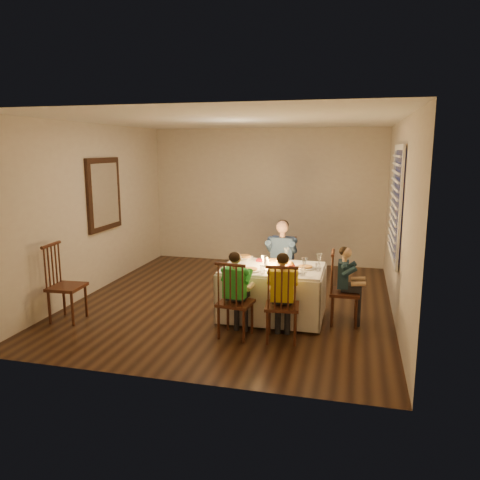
% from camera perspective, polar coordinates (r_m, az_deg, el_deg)
% --- Properties ---
extents(ground, '(5.00, 5.00, 0.00)m').
position_cam_1_polar(ground, '(6.99, -0.77, -7.40)').
color(ground, black).
rests_on(ground, ground).
extents(wall_left, '(0.02, 5.00, 2.60)m').
position_cam_1_polar(wall_left, '(7.58, -17.51, 3.63)').
color(wall_left, beige).
rests_on(wall_left, ground).
extents(wall_right, '(0.02, 5.00, 2.60)m').
position_cam_1_polar(wall_right, '(6.50, 18.77, 2.38)').
color(wall_right, beige).
rests_on(wall_right, ground).
extents(wall_back, '(4.50, 0.02, 2.60)m').
position_cam_1_polar(wall_back, '(9.11, 3.24, 5.29)').
color(wall_back, beige).
rests_on(wall_back, ground).
extents(ceiling, '(5.00, 5.00, 0.00)m').
position_cam_1_polar(ceiling, '(6.64, -0.83, 14.39)').
color(ceiling, white).
rests_on(ceiling, wall_back).
extents(dining_table, '(1.34, 0.97, 0.66)m').
position_cam_1_polar(dining_table, '(6.19, 4.02, -5.09)').
color(dining_table, white).
rests_on(dining_table, ground).
extents(chair_adult, '(0.40, 0.38, 0.94)m').
position_cam_1_polar(chair_adult, '(7.04, 5.02, -7.30)').
color(chair_adult, '#32170D').
rests_on(chair_adult, ground).
extents(chair_near_left, '(0.43, 0.41, 0.94)m').
position_cam_1_polar(chair_near_left, '(5.74, -0.55, -11.63)').
color(chair_near_left, '#32170D').
rests_on(chair_near_left, ground).
extents(chair_near_right, '(0.42, 0.41, 0.94)m').
position_cam_1_polar(chair_near_right, '(5.65, 5.07, -12.04)').
color(chair_near_right, '#32170D').
rests_on(chair_near_right, ground).
extents(chair_end, '(0.38, 0.39, 0.94)m').
position_cam_1_polar(chair_end, '(6.27, 12.49, -9.90)').
color(chair_end, '#32170D').
rests_on(chair_end, ground).
extents(chair_extra, '(0.42, 0.44, 1.02)m').
position_cam_1_polar(chair_extra, '(6.63, -20.10, -9.14)').
color(chair_extra, '#32170D').
rests_on(chair_extra, ground).
extents(adult, '(0.44, 0.41, 1.20)m').
position_cam_1_polar(adult, '(7.04, 5.02, -7.30)').
color(adult, '#2E4C74').
rests_on(adult, ground).
extents(child_green, '(0.37, 0.35, 1.04)m').
position_cam_1_polar(child_green, '(5.74, -0.55, -11.63)').
color(child_green, green).
rests_on(child_green, ground).
extents(child_yellow, '(0.38, 0.35, 1.06)m').
position_cam_1_polar(child_yellow, '(5.65, 5.07, -12.04)').
color(child_yellow, gold).
rests_on(child_yellow, ground).
extents(child_teal, '(0.30, 0.33, 1.01)m').
position_cam_1_polar(child_teal, '(6.27, 12.49, -9.90)').
color(child_teal, '#182F3E').
rests_on(child_teal, ground).
extents(setting_adult, '(0.26, 0.26, 0.02)m').
position_cam_1_polar(setting_adult, '(6.41, 4.08, -2.61)').
color(setting_adult, white).
rests_on(setting_adult, dining_table).
extents(setting_green, '(0.26, 0.26, 0.02)m').
position_cam_1_polar(setting_green, '(5.93, 1.27, -3.71)').
color(setting_green, white).
rests_on(setting_green, dining_table).
extents(setting_yellow, '(0.26, 0.26, 0.02)m').
position_cam_1_polar(setting_yellow, '(5.87, 6.12, -3.93)').
color(setting_yellow, white).
rests_on(setting_yellow, dining_table).
extents(setting_teal, '(0.26, 0.26, 0.02)m').
position_cam_1_polar(setting_teal, '(6.11, 7.95, -3.38)').
color(setting_teal, white).
rests_on(setting_teal, dining_table).
extents(candle_left, '(0.06, 0.06, 0.10)m').
position_cam_1_polar(candle_left, '(6.14, 3.28, -2.81)').
color(candle_left, silver).
rests_on(candle_left, dining_table).
extents(candle_right, '(0.06, 0.06, 0.10)m').
position_cam_1_polar(candle_right, '(6.12, 4.72, -2.89)').
color(candle_right, silver).
rests_on(candle_right, dining_table).
extents(squash, '(0.09, 0.09, 0.09)m').
position_cam_1_polar(squash, '(6.52, -0.62, -2.03)').
color(squash, yellow).
rests_on(squash, dining_table).
extents(orange_fruit, '(0.08, 0.08, 0.08)m').
position_cam_1_polar(orange_fruit, '(6.14, 6.23, -2.96)').
color(orange_fruit, orange).
rests_on(orange_fruit, dining_table).
extents(serving_bowl, '(0.24, 0.24, 0.05)m').
position_cam_1_polar(serving_bowl, '(6.49, 0.63, -2.26)').
color(serving_bowl, white).
rests_on(serving_bowl, dining_table).
extents(wall_mirror, '(0.06, 0.95, 1.15)m').
position_cam_1_polar(wall_mirror, '(7.80, -16.24, 5.37)').
color(wall_mirror, black).
rests_on(wall_mirror, wall_left).
extents(window_blinds, '(0.07, 1.34, 1.54)m').
position_cam_1_polar(window_blinds, '(6.57, 18.43, 4.25)').
color(window_blinds, '#0C1233').
rests_on(window_blinds, wall_right).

